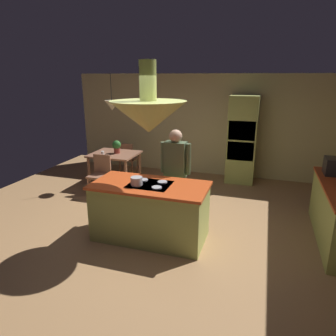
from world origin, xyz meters
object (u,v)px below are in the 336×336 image
at_px(person_at_island, 175,170).
at_px(cooking_pot_on_cooktop, 137,181).
at_px(cup_on_table, 103,153).
at_px(dining_table, 115,157).
at_px(kitchen_island, 150,211).
at_px(potted_plant_on_table, 117,146).
at_px(chair_facing_island, 100,172).
at_px(oven_tower, 242,140).
at_px(chair_by_back_wall, 127,157).

relative_size(person_at_island, cooking_pot_on_cooktop, 9.11).
height_order(cup_on_table, cooking_pot_on_cooktop, cooking_pot_on_cooktop).
bearing_deg(person_at_island, cooking_pot_on_cooktop, -112.89).
height_order(dining_table, cooking_pot_on_cooktop, cooking_pot_on_cooktop).
distance_m(kitchen_island, potted_plant_on_table, 2.74).
bearing_deg(person_at_island, kitchen_island, -105.39).
height_order(chair_facing_island, cooking_pot_on_cooktop, cooking_pot_on_cooktop).
xyz_separation_m(oven_tower, cup_on_table, (-2.98, -1.37, -0.23)).
height_order(chair_facing_island, chair_by_back_wall, same).
relative_size(dining_table, chair_by_back_wall, 1.21).
relative_size(chair_facing_island, cooking_pot_on_cooktop, 4.83).
height_order(kitchen_island, dining_table, kitchen_island).
relative_size(oven_tower, chair_by_back_wall, 2.37).
height_order(chair_facing_island, potted_plant_on_table, potted_plant_on_table).
bearing_deg(person_at_island, cup_on_table, 150.85).
distance_m(person_at_island, chair_by_back_wall, 2.83).
distance_m(chair_by_back_wall, cooking_pot_on_cooktop, 3.32).
bearing_deg(cup_on_table, dining_table, 51.54).
xyz_separation_m(oven_tower, chair_by_back_wall, (-2.80, -0.47, -0.53)).
bearing_deg(kitchen_island, cooking_pot_on_cooktop, -140.91).
xyz_separation_m(kitchen_island, cup_on_table, (-1.88, 1.87, 0.35)).
relative_size(dining_table, person_at_island, 0.64).
bearing_deg(person_at_island, dining_table, 143.87).
bearing_deg(kitchen_island, dining_table, 128.99).
xyz_separation_m(chair_by_back_wall, cup_on_table, (-0.18, -0.90, 0.30)).
relative_size(chair_facing_island, cup_on_table, 9.67).
relative_size(oven_tower, dining_table, 1.96).
height_order(kitchen_island, oven_tower, oven_tower).
distance_m(kitchen_island, person_at_island, 0.89).
bearing_deg(person_at_island, chair_by_back_wall, 132.66).
distance_m(oven_tower, chair_facing_island, 3.38).
height_order(kitchen_island, chair_facing_island, kitchen_island).
distance_m(chair_by_back_wall, cup_on_table, 0.97).
relative_size(chair_by_back_wall, cooking_pot_on_cooktop, 4.83).
distance_m(chair_facing_island, potted_plant_on_table, 0.83).
xyz_separation_m(kitchen_island, oven_tower, (1.10, 3.24, 0.58)).
xyz_separation_m(kitchen_island, person_at_island, (0.20, 0.72, 0.48)).
bearing_deg(oven_tower, person_at_island, -109.66).
height_order(chair_by_back_wall, potted_plant_on_table, potted_plant_on_table).
height_order(oven_tower, person_at_island, oven_tower).
bearing_deg(potted_plant_on_table, chair_facing_island, -94.09).
relative_size(kitchen_island, dining_table, 1.70).
bearing_deg(chair_facing_island, chair_by_back_wall, 90.00).
height_order(person_at_island, potted_plant_on_table, person_at_island).
bearing_deg(oven_tower, potted_plant_on_table, -158.06).
height_order(kitchen_island, chair_by_back_wall, kitchen_island).
bearing_deg(cup_on_table, cooking_pot_on_cooktop, -49.36).
height_order(oven_tower, potted_plant_on_table, oven_tower).
bearing_deg(kitchen_island, oven_tower, 71.26).
height_order(kitchen_island, cooking_pot_on_cooktop, cooking_pot_on_cooktop).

